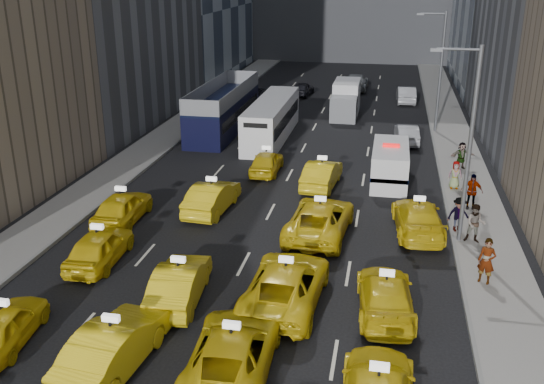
% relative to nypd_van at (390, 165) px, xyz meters
% --- Properties ---
extents(ground, '(160.00, 160.00, 0.00)m').
position_rel_nypd_van_xyz_m(ground, '(-5.99, -19.98, -1.04)').
color(ground, black).
rests_on(ground, ground).
extents(sidewalk_west, '(3.00, 90.00, 0.15)m').
position_rel_nypd_van_xyz_m(sidewalk_west, '(-16.49, 5.02, -0.97)').
color(sidewalk_west, gray).
rests_on(sidewalk_west, ground).
extents(sidewalk_east, '(3.00, 90.00, 0.15)m').
position_rel_nypd_van_xyz_m(sidewalk_east, '(4.51, 5.02, -0.97)').
color(sidewalk_east, gray).
rests_on(sidewalk_east, ground).
extents(curb_west, '(0.15, 90.00, 0.18)m').
position_rel_nypd_van_xyz_m(curb_west, '(-15.04, 5.02, -0.95)').
color(curb_west, slate).
rests_on(curb_west, ground).
extents(curb_east, '(0.15, 90.00, 0.18)m').
position_rel_nypd_van_xyz_m(curb_east, '(3.06, 5.02, -0.95)').
color(curb_east, slate).
rests_on(curb_east, ground).
extents(streetlight_near, '(2.15, 0.22, 9.00)m').
position_rel_nypd_van_xyz_m(streetlight_near, '(3.19, -7.98, 3.87)').
color(streetlight_near, '#595B60').
rests_on(streetlight_near, ground).
extents(streetlight_far, '(2.15, 0.22, 9.00)m').
position_rel_nypd_van_xyz_m(streetlight_far, '(3.19, 12.02, 3.87)').
color(streetlight_far, '#595B60').
rests_on(streetlight_far, ground).
extents(taxi_4, '(2.10, 4.25, 1.39)m').
position_rel_nypd_van_xyz_m(taxi_4, '(-12.50, -19.24, -0.35)').
color(taxi_4, yellow).
rests_on(taxi_4, ground).
extents(taxi_5, '(2.18, 5.04, 1.61)m').
position_rel_nypd_van_xyz_m(taxi_5, '(-8.31, -19.76, -0.24)').
color(taxi_5, yellow).
rests_on(taxi_5, ground).
extents(taxi_6, '(2.77, 5.61, 1.53)m').
position_rel_nypd_van_xyz_m(taxi_6, '(-4.57, -19.28, -0.28)').
color(taxi_6, yellow).
rests_on(taxi_6, ground).
extents(taxi_8, '(1.94, 4.45, 1.49)m').
position_rel_nypd_van_xyz_m(taxi_8, '(-12.08, -13.08, -0.30)').
color(taxi_8, yellow).
rests_on(taxi_8, ground).
extents(taxi_9, '(2.05, 4.77, 1.53)m').
position_rel_nypd_van_xyz_m(taxi_9, '(-7.67, -15.38, -0.28)').
color(taxi_9, yellow).
rests_on(taxi_9, ground).
extents(taxi_10, '(2.96, 5.95, 1.62)m').
position_rel_nypd_van_xyz_m(taxi_10, '(-3.66, -14.80, -0.23)').
color(taxi_10, yellow).
rests_on(taxi_10, ground).
extents(taxi_11, '(2.40, 5.05, 1.42)m').
position_rel_nypd_van_xyz_m(taxi_11, '(0.05, -14.76, -0.33)').
color(taxi_11, yellow).
rests_on(taxi_11, ground).
extents(taxi_12, '(1.93, 4.58, 1.55)m').
position_rel_nypd_van_xyz_m(taxi_12, '(-12.99, -8.69, -0.27)').
color(taxi_12, yellow).
rests_on(taxi_12, ground).
extents(taxi_13, '(2.00, 4.85, 1.56)m').
position_rel_nypd_van_xyz_m(taxi_13, '(-9.00, -6.46, -0.26)').
color(taxi_13, yellow).
rests_on(taxi_13, ground).
extents(taxi_14, '(3.10, 5.98, 1.61)m').
position_rel_nypd_van_xyz_m(taxi_14, '(-3.15, -8.32, -0.24)').
color(taxi_14, yellow).
rests_on(taxi_14, ground).
extents(taxi_15, '(2.65, 5.47, 1.53)m').
position_rel_nypd_van_xyz_m(taxi_15, '(1.43, -7.18, -0.28)').
color(taxi_15, yellow).
rests_on(taxi_15, ground).
extents(taxi_16, '(1.66, 4.10, 1.39)m').
position_rel_nypd_van_xyz_m(taxi_16, '(-7.47, 0.18, -0.35)').
color(taxi_16, yellow).
rests_on(taxi_16, ground).
extents(taxi_17, '(2.05, 4.80, 1.54)m').
position_rel_nypd_van_xyz_m(taxi_17, '(-3.83, -1.66, -0.28)').
color(taxi_17, yellow).
rests_on(taxi_17, ground).
extents(nypd_van, '(2.39, 5.49, 2.31)m').
position_rel_nypd_van_xyz_m(nypd_van, '(0.00, 0.00, 0.00)').
color(nypd_van, white).
rests_on(nypd_van, ground).
extents(double_decker, '(3.51, 12.40, 3.57)m').
position_rel_nypd_van_xyz_m(double_decker, '(-12.80, 9.79, 0.72)').
color(double_decker, black).
rests_on(double_decker, ground).
extents(city_bus, '(2.63, 11.10, 2.85)m').
position_rel_nypd_van_xyz_m(city_bus, '(-8.69, 8.08, 0.37)').
color(city_bus, white).
rests_on(city_bus, ground).
extents(box_truck, '(2.28, 6.23, 2.82)m').
position_rel_nypd_van_xyz_m(box_truck, '(-3.92, 16.47, 0.33)').
color(box_truck, silver).
rests_on(box_truck, ground).
extents(misc_car_0, '(1.80, 4.27, 1.37)m').
position_rel_nypd_van_xyz_m(misc_car_0, '(1.11, 8.71, -0.36)').
color(misc_car_0, '#A5A7AD').
rests_on(misc_car_0, ground).
extents(misc_car_1, '(3.31, 5.97, 1.58)m').
position_rel_nypd_van_xyz_m(misc_car_1, '(-12.01, 19.13, -0.26)').
color(misc_car_1, black).
rests_on(misc_car_1, ground).
extents(misc_car_2, '(2.31, 5.66, 1.64)m').
position_rel_nypd_van_xyz_m(misc_car_2, '(-3.79, 27.95, -0.22)').
color(misc_car_2, gray).
rests_on(misc_car_2, ground).
extents(misc_car_3, '(2.01, 4.10, 1.35)m').
position_rel_nypd_van_xyz_m(misc_car_3, '(-8.70, 23.95, -0.37)').
color(misc_car_3, black).
rests_on(misc_car_3, ground).
extents(misc_car_4, '(1.80, 4.67, 1.52)m').
position_rel_nypd_van_xyz_m(misc_car_4, '(1.22, 22.71, -0.29)').
color(misc_car_4, '#AAACB2').
rests_on(misc_car_4, ground).
extents(pedestrian_0, '(0.82, 0.70, 1.90)m').
position_rel_nypd_van_xyz_m(pedestrian_0, '(3.92, -11.97, 0.06)').
color(pedestrian_0, gray).
rests_on(pedestrian_0, sidewalk_east).
extents(pedestrian_1, '(0.94, 0.60, 1.83)m').
position_rel_nypd_van_xyz_m(pedestrian_1, '(3.93, -8.12, 0.02)').
color(pedestrian_1, gray).
rests_on(pedestrian_1, sidewalk_east).
extents(pedestrian_2, '(1.18, 0.78, 1.70)m').
position_rel_nypd_van_xyz_m(pedestrian_2, '(3.30, -6.95, -0.05)').
color(pedestrian_2, gray).
rests_on(pedestrian_2, sidewalk_east).
extents(pedestrian_3, '(1.14, 0.57, 1.89)m').
position_rel_nypd_van_xyz_m(pedestrian_3, '(4.22, -3.87, 0.05)').
color(pedestrian_3, gray).
rests_on(pedestrian_3, sidewalk_east).
extents(pedestrian_4, '(0.80, 0.47, 1.60)m').
position_rel_nypd_van_xyz_m(pedestrian_4, '(3.66, -0.85, -0.10)').
color(pedestrian_4, gray).
rests_on(pedestrian_4, sidewalk_east).
extents(pedestrian_5, '(1.63, 0.98, 1.69)m').
position_rel_nypd_van_xyz_m(pedestrian_5, '(4.34, 2.87, -0.05)').
color(pedestrian_5, gray).
rests_on(pedestrian_5, sidewalk_east).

